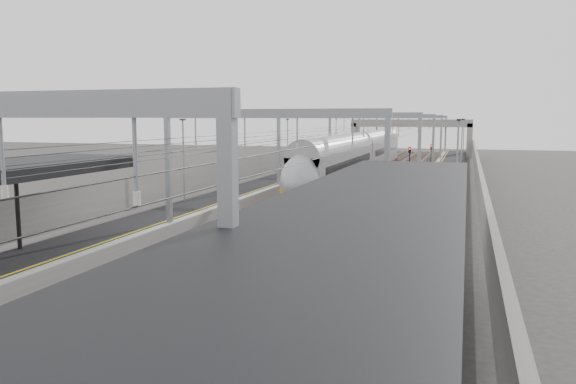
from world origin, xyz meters
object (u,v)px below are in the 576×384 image
Objects in this scene: overbridge at (411,128)px; bench at (400,310)px; train at (356,163)px; signal_green at (357,151)px.

overbridge is 12.73× the size of bench.
bench is (9.98, -45.09, -0.64)m from train.
overbridge reaches higher than train.
signal_green is (-3.70, 20.20, 0.25)m from train.
train is 29.60× the size of bench.
bench is 0.50× the size of signal_green.
overbridge reaches higher than signal_green.
bench is 66.71m from signal_green.
overbridge is 91.12m from bench.
signal_green is (-5.20, -25.36, -2.89)m from overbridge.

